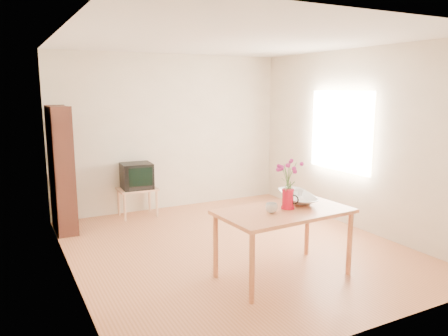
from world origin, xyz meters
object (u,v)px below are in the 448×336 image
pitcher (288,200)px  mug (271,208)px  table (284,217)px  bowl (298,181)px  television (136,175)px

pitcher → mug: pitcher is taller
table → pitcher: bearing=16.1°
table → bowl: size_ratio=2.96×
pitcher → mug: size_ratio=1.70×
mug → television: television is taller
television → table: bearing=-72.5°
bowl → television: bowl is taller
pitcher → television: pitcher is taller
mug → television: (-0.57, 3.01, -0.13)m
table → pitcher: size_ratio=6.73×
mug → table: bearing=-179.6°
mug → television: size_ratio=0.26×
table → pitcher: 0.19m
pitcher → television: size_ratio=0.44×
table → pitcher: (0.06, 0.02, 0.18)m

